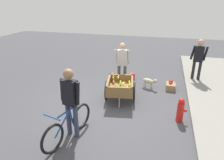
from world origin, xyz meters
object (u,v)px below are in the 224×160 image
at_px(plastic_bucket, 132,76).
at_px(bicycle, 68,126).
at_px(vendor_person, 122,61).
at_px(apple_crate, 171,86).
at_px(fruit_cart, 120,88).
at_px(dog, 149,81).
at_px(bystander_person, 199,57).
at_px(cyclist_person, 70,97).
at_px(fire_hydrant, 181,110).

bearing_deg(plastic_bucket, bicycle, -10.58).
distance_m(vendor_person, apple_crate, 1.96).
relative_size(fruit_cart, vendor_person, 1.08).
bearing_deg(dog, bystander_person, 122.89).
relative_size(fruit_cart, dog, 2.75).
relative_size(apple_crate, bystander_person, 0.26).
bearing_deg(bystander_person, bicycle, -35.82).
relative_size(fruit_cart, apple_crate, 3.99).
bearing_deg(plastic_bucket, vendor_person, -16.94).
xyz_separation_m(fruit_cart, vendor_person, (-1.12, -0.20, 0.53)).
relative_size(fruit_cart, plastic_bucket, 7.31).
xyz_separation_m(fruit_cart, dog, (-1.18, 0.80, -0.17)).
relative_size(cyclist_person, fire_hydrant, 2.52).
xyz_separation_m(cyclist_person, fire_hydrant, (-1.29, 2.49, -0.68)).
relative_size(dog, fire_hydrant, 0.95).
height_order(cyclist_person, apple_crate, cyclist_person).
bearing_deg(fire_hydrant, apple_crate, -173.39).
bearing_deg(bystander_person, apple_crate, -43.39).
distance_m(fire_hydrant, apple_crate, 2.06).
distance_m(fruit_cart, plastic_bucket, 1.94).
bearing_deg(fruit_cart, fire_hydrant, 67.64).
distance_m(fruit_cart, vendor_person, 1.26).
relative_size(plastic_bucket, apple_crate, 0.55).
height_order(bicycle, fire_hydrant, bicycle).
bearing_deg(fire_hydrant, dog, -152.55).
height_order(cyclist_person, plastic_bucket, cyclist_person).
bearing_deg(fruit_cart, vendor_person, -169.99).
xyz_separation_m(dog, apple_crate, (-0.11, 0.76, -0.14)).
bearing_deg(cyclist_person, fire_hydrant, 117.46).
bearing_deg(vendor_person, fruit_cart, 10.01).
distance_m(bicycle, fire_hydrant, 2.91).
height_order(fruit_cart, bystander_person, bystander_person).
distance_m(cyclist_person, fire_hydrant, 2.89).
height_order(plastic_bucket, bystander_person, bystander_person).
xyz_separation_m(cyclist_person, apple_crate, (-3.33, 2.25, -0.89)).
xyz_separation_m(vendor_person, apple_crate, (-0.17, 1.76, -0.85)).
distance_m(dog, apple_crate, 0.78).
relative_size(cyclist_person, dog, 2.64).
distance_m(fruit_cart, bystander_person, 3.41).
relative_size(vendor_person, cyclist_person, 0.96).
distance_m(fire_hydrant, bystander_person, 3.16).
xyz_separation_m(bicycle, bystander_person, (-4.45, 3.21, 0.65)).
distance_m(plastic_bucket, bystander_person, 2.62).
bearing_deg(plastic_bucket, fruit_cart, -1.27).
bearing_deg(dog, fruit_cart, -34.34).
bearing_deg(apple_crate, fire_hydrant, 6.61).
xyz_separation_m(bicycle, dog, (-3.36, 1.53, -0.08)).
relative_size(bicycle, apple_crate, 3.69).
height_order(dog, apple_crate, dog).
xyz_separation_m(bicycle, fire_hydrant, (-1.44, 2.52, -0.02)).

